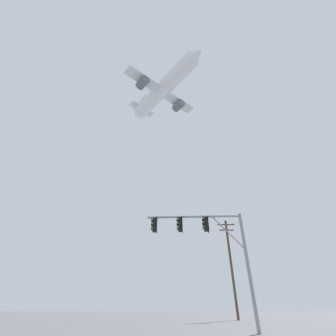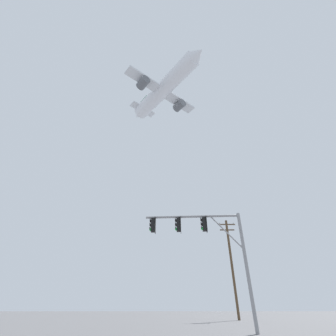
% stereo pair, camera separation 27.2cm
% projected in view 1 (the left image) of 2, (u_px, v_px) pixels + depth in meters
% --- Properties ---
extents(signal_pole_near, '(6.20, 0.74, 6.51)m').
position_uv_depth(signal_pole_near, '(205.00, 237.00, 14.60)').
color(signal_pole_near, gray).
rests_on(signal_pole_near, ground).
extents(utility_pole, '(2.20, 0.28, 10.71)m').
position_uv_depth(utility_pole, '(231.00, 263.00, 27.03)').
color(utility_pole, brown).
rests_on(utility_pole, ground).
extents(airplane, '(18.99, 22.62, 7.18)m').
position_uv_depth(airplane, '(163.00, 89.00, 57.46)').
color(airplane, white).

